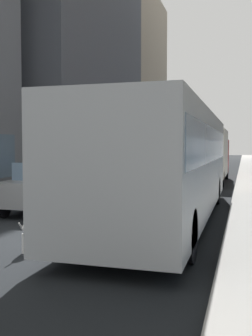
{
  "coord_description": "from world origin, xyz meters",
  "views": [
    {
      "loc": [
        4.9,
        -7.67,
        2.12
      ],
      "look_at": [
        1.12,
        5.11,
        1.4
      ],
      "focal_mm": 42.63,
      "sensor_mm": 36.0,
      "label": 1
    }
  ],
  "objects": [
    {
      "name": "sidewalk_left",
      "position": [
        -5.7,
        35.0,
        0.07
      ],
      "size": [
        2.4,
        110.0,
        0.15
      ],
      "primitive_type": "cube",
      "color": "#9E9991",
      "rests_on": "ground"
    },
    {
      "name": "ground_plane",
      "position": [
        0.0,
        35.0,
        0.0
      ],
      "size": [
        120.0,
        120.0,
        0.0
      ],
      "primitive_type": "plane",
      "color": "black"
    },
    {
      "name": "transit_bus",
      "position": [
        2.8,
        3.69,
        1.78
      ],
      "size": [
        2.78,
        11.53,
        3.05
      ],
      "color": "#999EA3",
      "rests_on": "ground"
    },
    {
      "name": "car_blue_hatchback",
      "position": [
        -1.2,
        22.59,
        0.83
      ],
      "size": [
        1.93,
        4.6,
        1.62
      ],
      "color": "#4C6BB7",
      "rests_on": "ground"
    },
    {
      "name": "building_left_far",
      "position": [
        -11.9,
        46.3,
        11.55
      ],
      "size": [
        10.01,
        17.35,
        23.12
      ],
      "color": "#A0937F",
      "rests_on": "ground"
    },
    {
      "name": "car_silver_sedan",
      "position": [
        -1.2,
        9.34,
        0.83
      ],
      "size": [
        1.94,
        4.6,
        1.62
      ],
      "color": "#B7BABF",
      "rests_on": "ground"
    },
    {
      "name": "sidewalk_right",
      "position": [
        5.7,
        35.0,
        0.07
      ],
      "size": [
        2.4,
        110.0,
        0.15
      ],
      "primitive_type": "cube",
      "color": "gray",
      "rests_on": "ground"
    },
    {
      "name": "car_grey_wagon",
      "position": [
        -1.2,
        4.34,
        0.82
      ],
      "size": [
        1.76,
        4.44,
        1.62
      ],
      "color": "slate",
      "rests_on": "ground"
    },
    {
      "name": "car_white_van",
      "position": [
        1.2,
        37.57,
        0.83
      ],
      "size": [
        1.93,
        4.64,
        1.62
      ],
      "color": "silver",
      "rests_on": "ground"
    },
    {
      "name": "dalmatian_dog",
      "position": [
        0.81,
        -0.5,
        0.51
      ],
      "size": [
        0.22,
        0.96,
        0.72
      ],
      "color": "white",
      "rests_on": "ground"
    },
    {
      "name": "box_truck",
      "position": [
        2.8,
        16.04,
        1.67
      ],
      "size": [
        2.3,
        7.5,
        3.05
      ],
      "color": "#A51919",
      "rests_on": "ground"
    }
  ]
}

